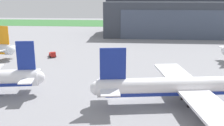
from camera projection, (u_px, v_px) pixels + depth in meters
ground_plane at (119, 97)px, 62.64m from camera, size 440.00×440.00×0.00m
grass_field_strip at (129, 23)px, 229.18m from camera, size 440.00×56.00×0.08m
maintenance_hangar at (173, 18)px, 159.75m from camera, size 82.77×38.66×21.64m
airliner_near_right at (194, 87)px, 57.91m from camera, size 46.61×41.00×13.18m
stair_truck at (52, 54)px, 103.22m from camera, size 3.85×4.87×2.21m
fuel_bowser at (118, 60)px, 92.93m from camera, size 3.58×4.82×2.15m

